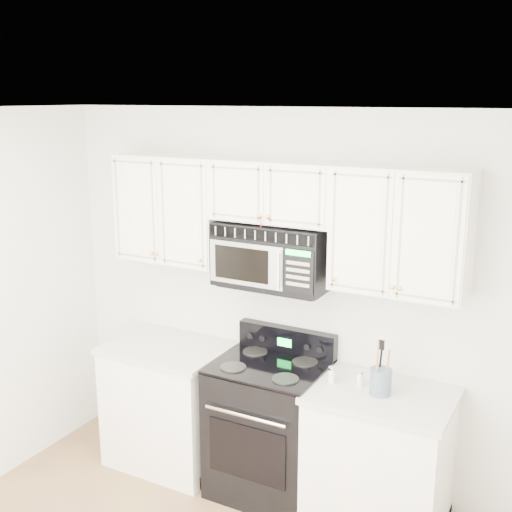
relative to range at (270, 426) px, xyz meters
The scene contains 9 objects.
room 1.66m from the range, 91.02° to the right, with size 3.51×3.51×2.61m.
base_cabinet_left 0.83m from the range, behind, with size 0.86×0.65×0.92m.
base_cabinet_right 0.78m from the range, ahead, with size 0.86×0.65×0.92m.
range is the anchor object (origin of this frame).
upper_cabinets 1.46m from the range, 100.53° to the left, with size 2.44×0.37×0.75m.
microwave 1.18m from the range, 107.48° to the left, with size 0.75×0.43×0.42m.
utensil_crock 0.93m from the range, ahead, with size 0.13×0.13×0.35m.
shaker_salt 0.67m from the range, ahead, with size 0.04×0.04×0.11m.
shaker_pepper 0.79m from the range, ahead, with size 0.04×0.04×0.10m.
Camera 1 is at (1.82, -2.07, 2.67)m, focal length 45.00 mm.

